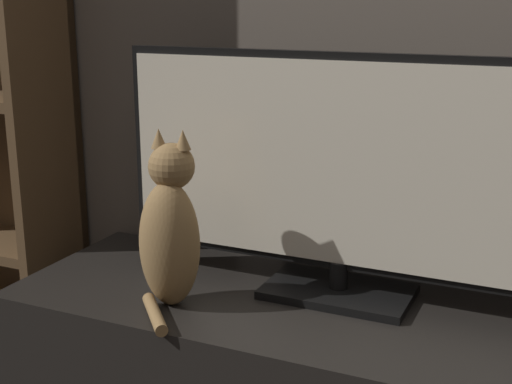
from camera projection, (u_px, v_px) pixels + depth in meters
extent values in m
cube|color=black|center=(338.00, 292.00, 1.71)|extent=(0.35, 0.21, 0.02)
cylinder|color=black|center=(339.00, 275.00, 1.70)|extent=(0.04, 0.04, 0.07)
cube|color=black|center=(343.00, 164.00, 1.63)|extent=(1.11, 0.02, 0.51)
cube|color=silver|center=(342.00, 165.00, 1.62)|extent=(1.08, 0.01, 0.47)
ellipsoid|color=#997547|center=(170.00, 244.00, 1.63)|extent=(0.16, 0.14, 0.30)
ellipsoid|color=black|center=(178.00, 244.00, 1.67)|extent=(0.08, 0.05, 0.16)
sphere|color=#997547|center=(172.00, 166.00, 1.60)|extent=(0.12, 0.12, 0.11)
cone|color=#997547|center=(159.00, 138.00, 1.59)|extent=(0.04, 0.04, 0.04)
cone|color=#997547|center=(183.00, 140.00, 1.58)|extent=(0.04, 0.04, 0.04)
cylinder|color=#997547|center=(155.00, 314.00, 1.58)|extent=(0.14, 0.15, 0.03)
cube|color=brown|center=(44.00, 103.00, 2.01)|extent=(0.03, 0.28, 1.82)
cube|color=black|center=(3.00, 347.00, 2.28)|extent=(0.07, 0.20, 0.17)
cube|color=navy|center=(24.00, 348.00, 2.27)|extent=(0.06, 0.23, 0.18)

